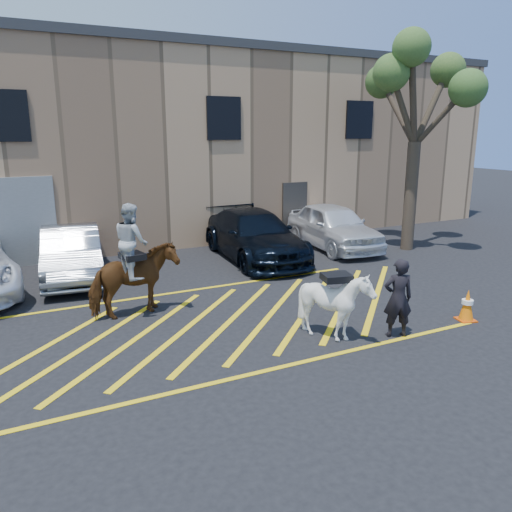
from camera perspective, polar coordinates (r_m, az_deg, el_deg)
name	(u,v)px	position (r m, az deg, el deg)	size (l,w,h in m)	color
ground	(225,317)	(11.62, -3.55, -6.93)	(90.00, 90.00, 0.00)	black
car_silver_sedan	(71,253)	(15.31, -20.34, 0.30)	(1.57, 4.51, 1.48)	gray
car_blue_suv	(254,235)	(16.59, -0.19, 2.38)	(2.22, 5.47, 1.59)	black
car_white_suv	(333,226)	(18.36, 8.81, 3.41)	(1.91, 4.75, 1.62)	white
handler	(398,298)	(10.67, 15.92, -4.65)	(0.61, 0.40, 1.67)	black
warehouse	(112,143)	(22.39, -16.15, 12.25)	(32.42, 10.20, 7.30)	tan
hatching_zone	(230,321)	(11.36, -2.95, -7.39)	(12.60, 5.12, 0.01)	yellow
mounted_bay	(133,271)	(11.69, -13.86, -1.73)	(2.11, 1.24, 2.62)	#5D3316
saddled_white	(335,304)	(10.29, 9.06, -5.47)	(1.49, 1.60, 1.48)	white
traffic_cone	(467,305)	(12.22, 22.99, -5.18)	(0.46, 0.46, 0.73)	#DF4709
tree	(419,84)	(18.51, 18.10, 18.18)	(3.99, 4.37, 7.31)	#4C3C2E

